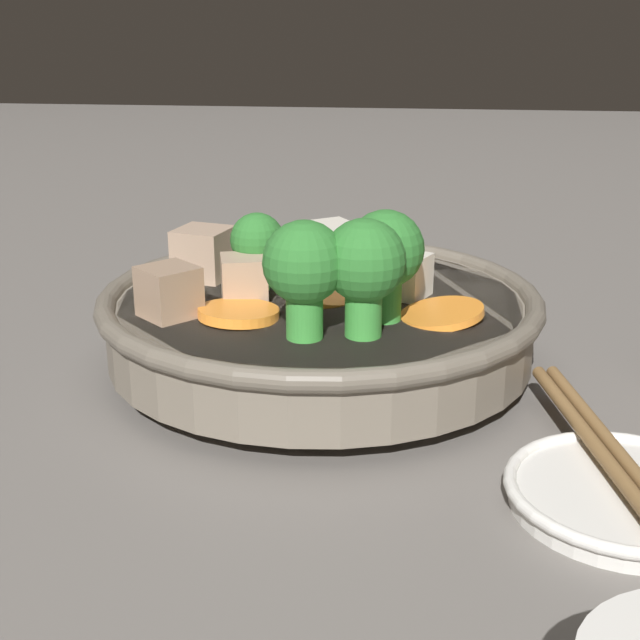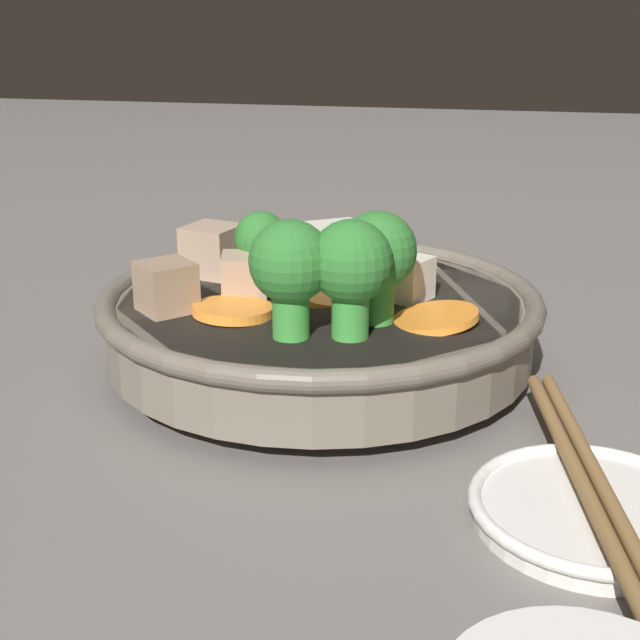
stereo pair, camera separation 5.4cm
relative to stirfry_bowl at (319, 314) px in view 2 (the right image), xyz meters
The scene contains 4 objects.
ground_plane 0.04m from the stirfry_bowl, behind, with size 3.00×3.00×0.00m, color slate.
stirfry_bowl is the anchor object (origin of this frame).
side_saucer 0.21m from the stirfry_bowl, 46.83° to the left, with size 0.11×0.11×0.01m.
chopsticks_pair 0.21m from the stirfry_bowl, 46.83° to the left, with size 0.24×0.06×0.01m.
Camera 2 is at (0.50, 0.11, 0.21)m, focal length 50.00 mm.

